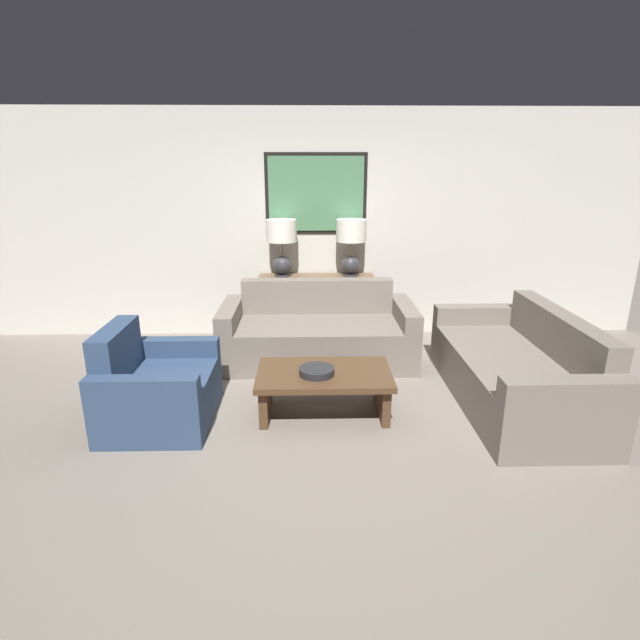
{
  "coord_description": "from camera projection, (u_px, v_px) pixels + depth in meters",
  "views": [
    {
      "loc": [
        -0.1,
        -3.56,
        2.04
      ],
      "look_at": [
        0.01,
        0.85,
        0.65
      ],
      "focal_mm": 28.0,
      "sensor_mm": 36.0,
      "label": 1
    }
  ],
  "objects": [
    {
      "name": "ground_plane",
      "position": [
        322.0,
        429.0,
        4.01
      ],
      "size": [
        20.0,
        20.0,
        0.0
      ],
      "primitive_type": "plane",
      "color": "slate"
    },
    {
      "name": "table_lamp_left",
      "position": [
        282.0,
        240.0,
        5.72
      ],
      "size": [
        0.35,
        0.35,
        0.66
      ],
      "color": "#333338",
      "rests_on": "console_table"
    },
    {
      "name": "couch_by_back_wall",
      "position": [
        318.0,
        335.0,
        5.34
      ],
      "size": [
        2.02,
        0.94,
        0.82
      ],
      "color": "slate",
      "rests_on": "ground_plane"
    },
    {
      "name": "coffee_table",
      "position": [
        324.0,
        383.0,
        4.17
      ],
      "size": [
        1.11,
        0.67,
        0.39
      ],
      "color": "#4C331E",
      "rests_on": "ground_plane"
    },
    {
      "name": "back_wall",
      "position": [
        316.0,
        225.0,
        5.94
      ],
      "size": [
        7.95,
        0.12,
        2.65
      ],
      "color": "beige",
      "rests_on": "ground_plane"
    },
    {
      "name": "couch_by_side",
      "position": [
        517.0,
        372.0,
        4.4
      ],
      "size": [
        0.94,
        2.02,
        0.82
      ],
      "color": "slate",
      "rests_on": "ground_plane"
    },
    {
      "name": "armchair_near_back_wall",
      "position": [
        156.0,
        389.0,
        4.08
      ],
      "size": [
        0.83,
        0.98,
        0.81
      ],
      "color": "navy",
      "rests_on": "ground_plane"
    },
    {
      "name": "decorative_bowl",
      "position": [
        317.0,
        371.0,
        4.08
      ],
      "size": [
        0.29,
        0.29,
        0.06
      ],
      "color": "#232328",
      "rests_on": "coffee_table"
    },
    {
      "name": "table_lamp_right",
      "position": [
        351.0,
        240.0,
        5.74
      ],
      "size": [
        0.35,
        0.35,
        0.66
      ],
      "color": "#333338",
      "rests_on": "console_table"
    },
    {
      "name": "console_table",
      "position": [
        317.0,
        308.0,
        5.97
      ],
      "size": [
        1.36,
        0.37,
        0.77
      ],
      "color": "brown",
      "rests_on": "ground_plane"
    }
  ]
}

